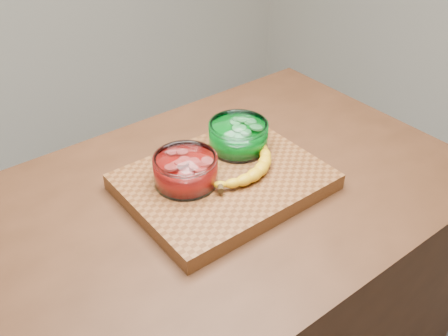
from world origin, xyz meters
TOP-DOWN VIEW (x-y plane):
  - counter at (0.00, 0.00)m, footprint 1.20×0.80m
  - cutting_board at (0.00, 0.00)m, footprint 0.45×0.35m
  - bowl_red at (-0.09, 0.03)m, footprint 0.15×0.15m
  - bowl_green at (0.10, 0.07)m, footprint 0.15×0.15m
  - banana at (0.05, -0.01)m, footprint 0.23×0.15m

SIDE VIEW (x-z plane):
  - counter at x=0.00m, z-range 0.00..0.90m
  - cutting_board at x=0.00m, z-range 0.90..0.94m
  - banana at x=0.05m, z-range 0.94..0.97m
  - bowl_red at x=-0.09m, z-range 0.94..1.01m
  - bowl_green at x=0.10m, z-range 0.94..1.01m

